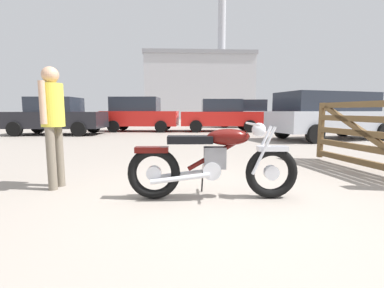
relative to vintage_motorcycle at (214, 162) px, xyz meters
name	(u,v)px	position (x,y,z in m)	size (l,w,h in m)	color
ground_plane	(229,206)	(0.11, -0.29, -0.45)	(80.00, 80.00, 0.00)	gray
vintage_motorcycle	(214,162)	(0.00, 0.00, 0.00)	(2.08, 0.65, 0.94)	black
timber_gate	(381,133)	(3.01, 0.88, 0.25)	(0.36, 2.54, 1.60)	brown
bystander	(53,115)	(-2.10, 0.71, 0.57)	(0.30, 0.45, 1.66)	#706656
pale_sedan_back	(221,115)	(2.55, 10.73, 0.38)	(4.36, 2.28, 1.67)	black
red_hatchback_near	(330,114)	(5.62, 6.15, 0.49)	(4.94, 2.58, 1.74)	black
white_estate_far	(139,114)	(-1.75, 11.20, 0.47)	(4.11, 2.28, 1.78)	black
blue_hatchback_right	(56,116)	(-5.31, 9.56, 0.38)	(4.37, 2.29, 1.67)	black
silver_sedan_mid	(243,113)	(4.79, 13.89, 0.47)	(4.13, 2.34, 1.78)	black
industrial_building	(197,88)	(4.89, 36.55, 3.95)	(15.23, 13.09, 16.79)	#B2B2B7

